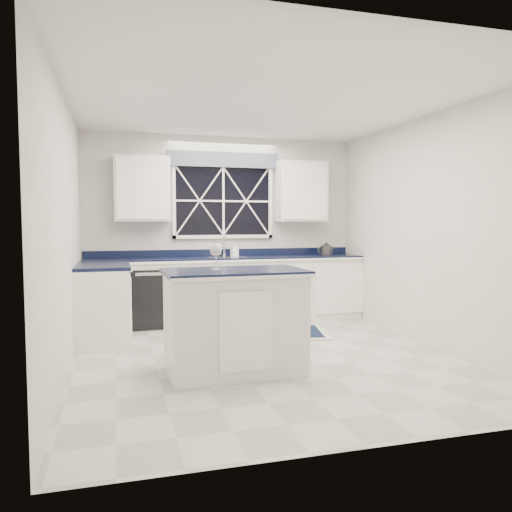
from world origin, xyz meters
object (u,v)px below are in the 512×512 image
object	(u,v)px
island	(234,321)
wine_glass	(216,250)
dishwasher	(150,297)
faucet	(224,245)
soap_bottle	(234,249)
kettle	(326,249)

from	to	relation	value
island	wine_glass	world-z (taller)	wine_glass
dishwasher	wine_glass	bearing A→B (deg)	-78.59
faucet	soap_bottle	bearing A→B (deg)	-2.95
dishwasher	kettle	xyz separation A→B (m)	(2.63, -0.02, 0.62)
kettle	island	bearing A→B (deg)	-137.84
dishwasher	faucet	xyz separation A→B (m)	(1.10, 0.19, 0.69)
soap_bottle	faucet	bearing A→B (deg)	177.05
wine_glass	soap_bottle	xyz separation A→B (m)	(0.78, 2.53, -0.14)
faucet	wine_glass	world-z (taller)	wine_glass
kettle	wine_glass	size ratio (longest dim) A/B	1.03
faucet	island	size ratio (longest dim) A/B	0.22
dishwasher	soap_bottle	size ratio (longest dim) A/B	3.91
island	soap_bottle	distance (m)	2.68
faucet	dishwasher	bearing A→B (deg)	-169.98
island	wine_glass	size ratio (longest dim) A/B	4.92
dishwasher	faucet	distance (m)	1.31
island	soap_bottle	world-z (taller)	soap_bottle
dishwasher	faucet	world-z (taller)	faucet
island	soap_bottle	size ratio (longest dim) A/B	6.43
dishwasher	faucet	bearing A→B (deg)	10.02
kettle	wine_glass	distance (m)	3.18
faucet	wine_glass	bearing A→B (deg)	-103.86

